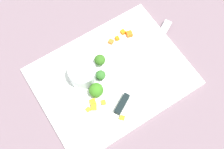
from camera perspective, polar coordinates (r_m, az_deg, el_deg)
name	(u,v)px	position (r m, az deg, el deg)	size (l,w,h in m)	color
ground_plane	(112,77)	(0.88, 0.00, -0.57)	(4.00, 4.00, 0.00)	slate
cutting_board	(112,77)	(0.88, 0.00, -0.42)	(0.43, 0.33, 0.01)	white
prep_bowl	(82,74)	(0.85, -5.67, 0.16)	(0.08, 0.08, 0.05)	#B8BDC0
chef_knife	(136,80)	(0.86, 4.54, -1.04)	(0.32, 0.18, 0.02)	silver
carrot_dice_0	(111,42)	(0.92, -0.21, 6.29)	(0.01, 0.01, 0.01)	orange
carrot_dice_1	(123,32)	(0.93, 2.10, 8.12)	(0.01, 0.01, 0.01)	orange
carrot_dice_2	(117,38)	(0.92, 0.99, 6.91)	(0.01, 0.01, 0.01)	orange
carrot_dice_3	(129,34)	(0.93, 3.34, 7.74)	(0.02, 0.02, 0.01)	orange
pepper_dice_0	(93,102)	(0.84, -3.69, -5.26)	(0.02, 0.01, 0.01)	yellow
pepper_dice_1	(122,118)	(0.82, 1.97, -8.27)	(0.01, 0.01, 0.01)	yellow
pepper_dice_2	(104,102)	(0.84, -1.62, -5.35)	(0.01, 0.01, 0.01)	yellow
pepper_dice_3	(94,107)	(0.83, -3.49, -6.23)	(0.02, 0.02, 0.01)	yellow
pepper_dice_4	(88,109)	(0.83, -4.56, -6.68)	(0.01, 0.01, 0.01)	yellow
broccoli_floret_0	(96,90)	(0.83, -3.04, -3.00)	(0.04, 0.04, 0.04)	#80B463
broccoli_floret_1	(100,60)	(0.87, -2.34, 2.78)	(0.03, 0.03, 0.04)	#87AD6A
broccoli_floret_2	(101,75)	(0.85, -2.18, -0.14)	(0.03, 0.03, 0.03)	#81B256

